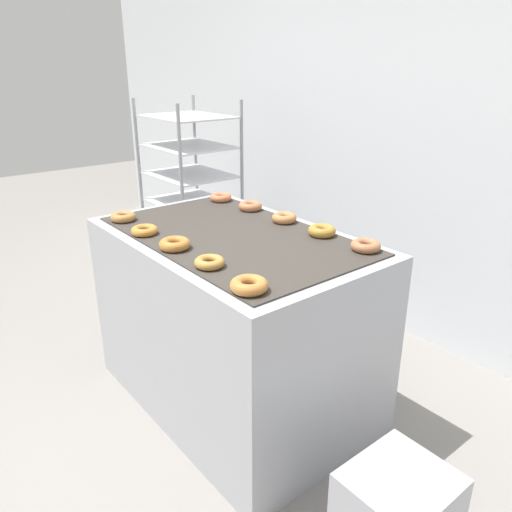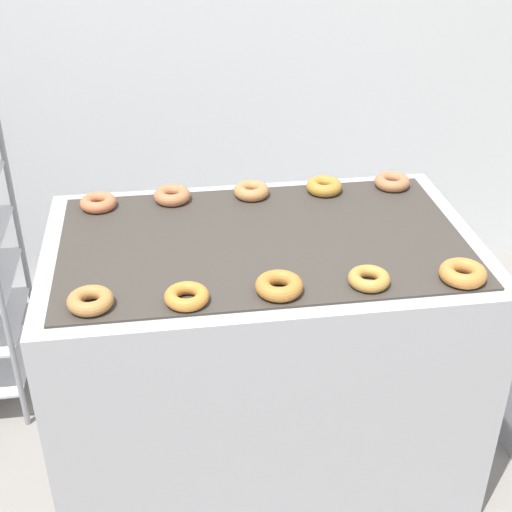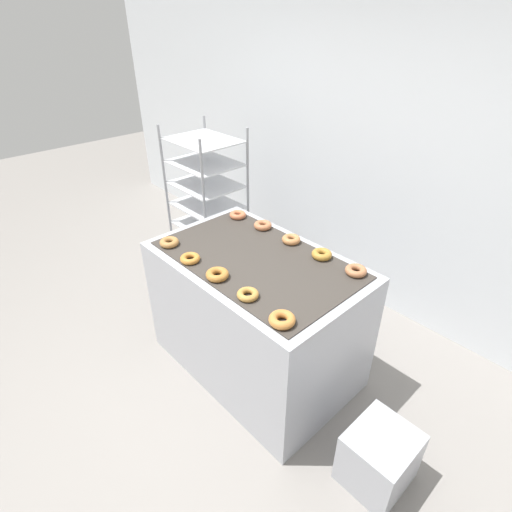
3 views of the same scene
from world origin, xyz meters
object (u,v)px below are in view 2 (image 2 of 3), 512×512
object	(u,v)px
fryer_machine	(262,354)
donut_near_right	(369,279)
donut_near_left	(187,296)
donut_near_rightmost	(463,273)
donut_far_leftmost	(98,203)
donut_far_center	(251,191)
donut_far_right	(324,186)
donut_near_leftmost	(90,301)
donut_far_rightmost	(392,182)
donut_far_left	(172,195)
donut_near_center	(280,286)

from	to	relation	value
fryer_machine	donut_near_right	world-z (taller)	donut_near_right
donut_near_left	donut_near_rightmost	world-z (taller)	donut_near_rightmost
fryer_machine	donut_far_leftmost	xyz separation A→B (m)	(-0.56, 0.32, 0.51)
donut_near_rightmost	donut_far_center	world-z (taller)	donut_near_rightmost
donut_near_right	donut_far_right	xyz separation A→B (m)	(0.01, 0.66, 0.00)
donut_near_rightmost	donut_far_leftmost	xyz separation A→B (m)	(-1.13, 0.66, -0.00)
donut_near_right	donut_near_leftmost	bearing A→B (deg)	-179.83
donut_near_rightmost	donut_far_rightmost	size ratio (longest dim) A/B	1.06
donut_near_left	donut_near_rightmost	size ratio (longest dim) A/B	0.91
donut_near_leftmost	donut_near_right	distance (m)	0.83
fryer_machine	donut_far_right	world-z (taller)	donut_far_right
donut_near_left	donut_near_rightmost	bearing A→B (deg)	0.03
donut_far_right	donut_far_left	bearing A→B (deg)	179.53
donut_far_left	donut_far_rightmost	world-z (taller)	donut_far_left
donut_far_left	donut_far_leftmost	bearing A→B (deg)	-175.97
fryer_machine	donut_near_leftmost	world-z (taller)	donut_near_leftmost
donut_near_rightmost	donut_far_left	world-z (taller)	donut_near_rightmost
donut_near_center	donut_far_left	xyz separation A→B (m)	(-0.29, 0.67, -0.00)
donut_far_leftmost	donut_far_right	distance (m)	0.85
donut_far_right	donut_far_leftmost	bearing A→B (deg)	-179.04
fryer_machine	donut_near_right	size ratio (longest dim) A/B	11.42
donut_near_center	donut_near_right	distance (m)	0.27
donut_far_leftmost	donut_near_rightmost	bearing A→B (deg)	-30.39
fryer_machine	donut_far_leftmost	size ratio (longest dim) A/B	11.16
donut_far_rightmost	donut_near_right	bearing A→B (deg)	-113.11
fryer_machine	donut_far_leftmost	world-z (taller)	donut_far_leftmost
donut_far_left	fryer_machine	bearing A→B (deg)	-49.65
donut_near_leftmost	donut_near_right	size ratio (longest dim) A/B	1.05
fryer_machine	donut_near_center	distance (m)	0.61
fryer_machine	donut_far_left	size ratio (longest dim) A/B	10.78
donut_near_leftmost	donut_near_center	size ratio (longest dim) A/B	0.94
donut_near_rightmost	donut_far_leftmost	bearing A→B (deg)	149.61
donut_far_leftmost	donut_far_rightmost	xyz separation A→B (m)	(1.12, 0.02, 0.00)
donut_near_center	donut_far_left	distance (m)	0.73
donut_near_left	donut_near_center	bearing A→B (deg)	2.56
fryer_machine	donut_near_left	bearing A→B (deg)	-128.98
donut_far_leftmost	donut_far_center	size ratio (longest dim) A/B	0.99
donut_near_center	donut_near_rightmost	bearing A→B (deg)	-1.21
donut_near_left	donut_far_left	bearing A→B (deg)	91.07
donut_near_right	donut_far_leftmost	distance (m)	1.06
donut_near_left	donut_far_leftmost	xyz separation A→B (m)	(-0.28, 0.66, 0.00)
donut_near_leftmost	donut_far_right	bearing A→B (deg)	38.11
donut_far_leftmost	donut_far_left	size ratio (longest dim) A/B	0.97
donut_near_leftmost	donut_far_rightmost	bearing A→B (deg)	30.91
donut_near_left	donut_far_leftmost	world-z (taller)	donut_far_leftmost
fryer_machine	donut_far_center	distance (m)	0.61
donut_near_leftmost	donut_near_rightmost	xyz separation A→B (m)	(1.12, -0.01, 0.00)
donut_far_right	donut_near_rightmost	bearing A→B (deg)	-67.58
donut_near_right	donut_far_leftmost	size ratio (longest dim) A/B	0.98
donut_far_right	donut_near_left	bearing A→B (deg)	-129.93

